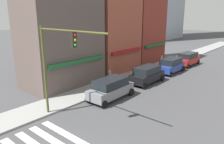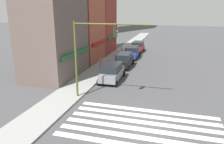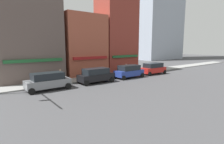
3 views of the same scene
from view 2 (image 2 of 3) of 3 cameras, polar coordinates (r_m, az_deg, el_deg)
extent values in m
plane|color=#424244|center=(15.69, 7.90, -13.73)|extent=(200.00, 200.00, 0.00)
cube|color=gray|center=(18.04, -16.78, -9.87)|extent=(120.00, 3.00, 0.15)
cube|color=silver|center=(14.43, 7.05, -16.56)|extent=(0.51, 10.80, 0.01)
cube|color=silver|center=(15.26, 7.63, -14.61)|extent=(0.51, 10.80, 0.01)
cube|color=silver|center=(16.11, 8.15, -12.87)|extent=(0.51, 10.80, 0.01)
cube|color=silver|center=(16.97, 8.61, -11.30)|extent=(0.51, 10.80, 0.01)
cube|color=silver|center=(17.85, 9.01, -9.88)|extent=(0.51, 10.80, 0.01)
cube|color=brown|center=(25.96, -15.16, 13.64)|extent=(8.27, 5.00, 13.79)
cube|color=#1E592D|center=(25.17, -9.29, 4.97)|extent=(7.03, 0.30, 0.40)
cube|color=#9E4C38|center=(33.38, -7.72, 11.05)|extent=(7.03, 5.00, 9.83)
cube|color=maroon|center=(32.66, -3.27, 7.68)|extent=(5.97, 0.30, 0.40)
cube|color=maroon|center=(39.99, -3.65, 14.88)|extent=(6.88, 5.00, 13.88)
cube|color=#1E592D|center=(39.48, 0.14, 9.16)|extent=(5.85, 0.30, 0.40)
cylinder|color=#474C1E|center=(19.28, -9.39, 2.83)|extent=(0.18, 0.18, 6.82)
cylinder|color=#474C1E|center=(17.69, -0.19, 12.40)|extent=(0.12, 6.41, 0.12)
cube|color=black|center=(17.65, 0.83, 10.68)|extent=(0.32, 0.24, 0.95)
sphere|color=red|center=(17.59, 1.26, 11.63)|extent=(0.18, 0.18, 0.18)
sphere|color=#EAAD14|center=(17.62, 1.25, 10.66)|extent=(0.18, 0.18, 0.18)
sphere|color=green|center=(17.65, 1.24, 9.69)|extent=(0.18, 0.18, 0.18)
cube|color=slate|center=(24.46, 0.00, -0.53)|extent=(4.74, 2.00, 0.85)
cube|color=black|center=(24.25, 0.00, 1.28)|extent=(3.33, 1.82, 0.75)
cylinder|color=black|center=(23.10, -3.57, -2.68)|extent=(0.68, 0.22, 0.68)
cylinder|color=black|center=(22.57, 1.00, -3.11)|extent=(0.68, 0.22, 0.68)
cylinder|color=black|center=(26.63, -0.84, -0.10)|extent=(0.68, 0.22, 0.68)
cylinder|color=black|center=(26.17, 3.15, -0.41)|extent=(0.68, 0.22, 0.68)
cube|color=black|center=(30.32, 3.18, 2.72)|extent=(4.73, 1.96, 0.85)
cube|color=black|center=(30.15, 3.20, 4.20)|extent=(3.31, 1.79, 0.75)
cylinder|color=black|center=(28.81, 0.48, 1.16)|extent=(0.68, 0.22, 0.68)
cylinder|color=black|center=(28.39, 4.19, 0.89)|extent=(0.68, 0.22, 0.68)
cylinder|color=black|center=(32.47, 2.28, 2.86)|extent=(0.68, 0.22, 0.68)
cylinder|color=black|center=(32.09, 5.58, 2.64)|extent=(0.68, 0.22, 0.68)
cube|color=navy|center=(36.02, 5.24, 4.82)|extent=(4.74, 2.00, 0.85)
cube|color=black|center=(35.88, 5.28, 6.07)|extent=(3.32, 1.81, 0.75)
cylinder|color=black|center=(34.43, 3.07, 3.61)|extent=(0.68, 0.22, 0.68)
cylinder|color=black|center=(34.08, 6.20, 3.41)|extent=(0.68, 0.22, 0.68)
cylinder|color=black|center=(38.15, 4.36, 4.82)|extent=(0.68, 0.22, 0.68)
cylinder|color=black|center=(37.83, 7.19, 4.65)|extent=(0.68, 0.22, 0.68)
cube|color=#B21E19|center=(41.48, 6.68, 6.27)|extent=(4.75, 2.01, 0.85)
cube|color=black|center=(41.36, 6.72, 7.36)|extent=(3.33, 1.83, 0.75)
cylinder|color=black|center=(39.84, 4.86, 5.29)|extent=(0.68, 0.22, 0.68)
cylinder|color=black|center=(39.53, 7.57, 5.13)|extent=(0.68, 0.22, 0.68)
cylinder|color=black|center=(43.60, 5.83, 6.20)|extent=(0.68, 0.22, 0.68)
cylinder|color=black|center=(43.32, 8.32, 6.05)|extent=(0.68, 0.22, 0.68)
cylinder|color=#23232D|center=(37.66, 2.49, 5.07)|extent=(0.26, 0.26, 0.85)
cylinder|color=silver|center=(37.52, 2.50, 6.23)|extent=(0.32, 0.32, 0.70)
sphere|color=tan|center=(37.44, 2.51, 6.92)|extent=(0.22, 0.22, 0.22)
cylinder|color=#23232D|center=(27.13, -2.92, 0.71)|extent=(0.26, 0.26, 0.85)
cylinder|color=slate|center=(26.94, -2.94, 2.30)|extent=(0.32, 0.32, 0.70)
sphere|color=tan|center=(26.83, -2.95, 3.25)|extent=(0.22, 0.22, 0.22)
camera|label=1|loc=(10.30, 52.98, 9.35)|focal=35.00mm
camera|label=3|loc=(21.37, 52.78, 1.89)|focal=28.00mm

